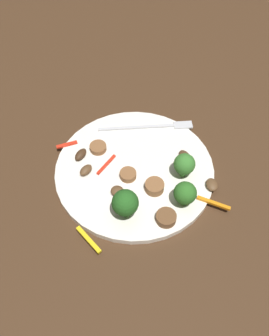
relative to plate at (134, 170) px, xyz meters
The scene contains 19 objects.
ground_plane 0.01m from the plate, ahead, with size 1.40×1.40×0.00m, color #422B19.
plate is the anchor object (origin of this frame).
fork 0.10m from the plate, 49.96° to the left, with size 0.18×0.06×0.00m.
broccoli_floret_0 0.11m from the plate, 61.88° to the right, with size 0.04×0.04×0.05m.
broccoli_floret_1 0.10m from the plate, 118.75° to the right, with size 0.04×0.04×0.06m.
broccoli_floret_2 0.09m from the plate, 29.89° to the right, with size 0.04×0.04×0.05m.
sausage_slice_0 0.08m from the plate, 127.34° to the left, with size 0.03×0.03×0.01m, color brown.
sausage_slice_1 0.06m from the plate, 73.11° to the right, with size 0.03×0.03×0.02m, color brown.
sausage_slice_2 0.02m from the plate, 140.93° to the right, with size 0.03×0.03×0.01m, color brown.
sausage_slice_3 0.11m from the plate, 84.23° to the right, with size 0.03×0.03×0.01m, color brown.
mushroom_0 0.10m from the plate, 145.06° to the left, with size 0.03×0.02×0.01m, color #422B19.
mushroom_1 0.09m from the plate, ahead, with size 0.03×0.02×0.01m, color #4C331E.
mushroom_2 0.09m from the plate, 166.12° to the left, with size 0.03×0.02×0.01m, color brown.
mushroom_3 0.06m from the plate, 138.74° to the right, with size 0.02×0.02×0.01m, color brown.
mushroom_4 0.14m from the plate, 36.85° to the right, with size 0.03×0.02×0.01m, color brown.
pepper_strip_0 0.05m from the plate, 153.27° to the left, with size 0.05×0.00×0.00m, color red.
pepper_strip_1 0.15m from the plate, 137.00° to the right, with size 0.06×0.01×0.00m, color yellow.
pepper_strip_2 0.13m from the plate, 137.17° to the left, with size 0.04×0.01×0.00m, color red.
pepper_strip_3 0.15m from the plate, 49.61° to the right, with size 0.06×0.01×0.00m, color orange.
Camera 1 is at (-0.13, -0.35, 0.51)m, focal length 38.12 mm.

